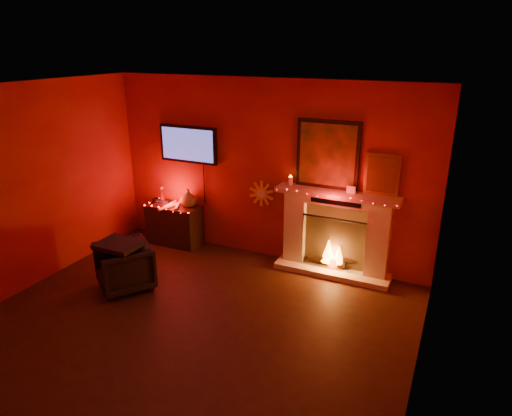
{
  "coord_description": "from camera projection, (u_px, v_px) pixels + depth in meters",
  "views": [
    {
      "loc": [
        2.64,
        -3.5,
        3.14
      ],
      "look_at": [
        0.22,
        1.7,
        1.07
      ],
      "focal_mm": 32.0,
      "sensor_mm": 36.0,
      "label": 1
    }
  ],
  "objects": [
    {
      "name": "console_table",
      "position": [
        175.0,
        222.0,
        7.49
      ],
      "size": [
        0.87,
        0.57,
        0.95
      ],
      "color": "black",
      "rests_on": "floor"
    },
    {
      "name": "sunburst_clock",
      "position": [
        261.0,
        194.0,
        6.89
      ],
      "size": [
        0.4,
        0.03,
        0.4
      ],
      "color": "#F5A232",
      "rests_on": "room"
    },
    {
      "name": "armchair",
      "position": [
        124.0,
        267.0,
        6.12
      ],
      "size": [
        0.96,
        0.96,
        0.63
      ],
      "primitive_type": "imported",
      "rotation": [
        0.0,
        0.0,
        -0.64
      ],
      "color": "black",
      "rests_on": "floor"
    },
    {
      "name": "fireplace",
      "position": [
        335.0,
        225.0,
        6.43
      ],
      "size": [
        1.72,
        0.4,
        2.18
      ],
      "color": "beige",
      "rests_on": "floor"
    },
    {
      "name": "room",
      "position": [
        166.0,
        230.0,
        4.64
      ],
      "size": [
        5.0,
        5.0,
        5.0
      ],
      "color": "black",
      "rests_on": "ground"
    },
    {
      "name": "tv",
      "position": [
        188.0,
        144.0,
        7.14
      ],
      "size": [
        1.0,
        0.07,
        1.24
      ],
      "color": "black",
      "rests_on": "room"
    }
  ]
}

